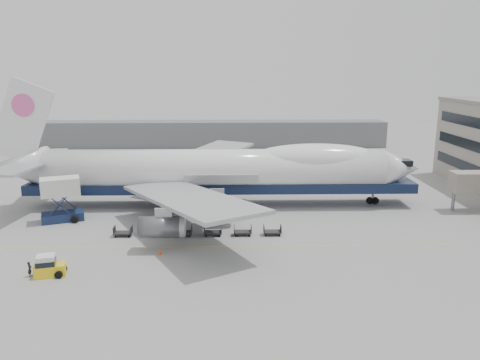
{
  "coord_description": "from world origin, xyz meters",
  "views": [
    {
      "loc": [
        2.27,
        -59.21,
        20.9
      ],
      "look_at": [
        3.72,
        6.0,
        5.45
      ],
      "focal_mm": 35.0,
      "sensor_mm": 36.0,
      "label": 1
    }
  ],
  "objects_px": {
    "airliner": "(219,170)",
    "ground_worker": "(30,269)",
    "catering_truck": "(61,197)",
    "baggage_tug": "(48,267)"
  },
  "relations": [
    {
      "from": "baggage_tug",
      "to": "ground_worker",
      "type": "xyz_separation_m",
      "value": [
        -1.87,
        -0.17,
        -0.19
      ]
    },
    {
      "from": "airliner",
      "to": "catering_truck",
      "type": "bearing_deg",
      "value": -161.27
    },
    {
      "from": "airliner",
      "to": "ground_worker",
      "type": "bearing_deg",
      "value": -126.42
    },
    {
      "from": "airliner",
      "to": "ground_worker",
      "type": "xyz_separation_m",
      "value": [
        -19.12,
        -25.91,
        -4.81
      ]
    },
    {
      "from": "airliner",
      "to": "baggage_tug",
      "type": "height_order",
      "value": "airliner"
    },
    {
      "from": "baggage_tug",
      "to": "ground_worker",
      "type": "relative_size",
      "value": 2.08
    },
    {
      "from": "ground_worker",
      "to": "catering_truck",
      "type": "bearing_deg",
      "value": 5.19
    },
    {
      "from": "catering_truck",
      "to": "ground_worker",
      "type": "relative_size",
      "value": 3.84
    },
    {
      "from": "catering_truck",
      "to": "ground_worker",
      "type": "height_order",
      "value": "catering_truck"
    },
    {
      "from": "airliner",
      "to": "catering_truck",
      "type": "distance_m",
      "value": 23.4
    }
  ]
}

